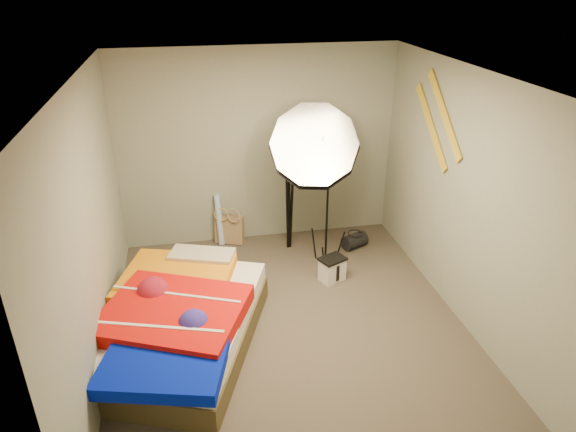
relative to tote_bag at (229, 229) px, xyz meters
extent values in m
plane|color=#50473D|center=(0.43, -1.90, -0.19)|extent=(4.00, 4.00, 0.00)
plane|color=silver|center=(0.43, -1.90, 2.31)|extent=(4.00, 4.00, 0.00)
plane|color=gray|center=(0.43, 0.10, 1.06)|extent=(3.50, 0.00, 3.50)
plane|color=gray|center=(0.43, -3.90, 1.06)|extent=(3.50, 0.00, 3.50)
plane|color=gray|center=(-1.32, -1.90, 1.06)|extent=(0.00, 4.00, 4.00)
plane|color=gray|center=(2.18, -1.90, 1.06)|extent=(0.00, 4.00, 4.00)
cube|color=tan|center=(0.00, 0.00, 0.00)|extent=(0.41, 0.29, 0.38)
cylinder|color=#5C8AD3|center=(-0.13, 0.00, 0.15)|extent=(0.11, 0.20, 0.67)
cube|color=silver|center=(1.08, -1.16, -0.05)|extent=(0.33, 0.29, 0.27)
cylinder|color=black|center=(1.58, -0.47, -0.09)|extent=(0.37, 0.30, 0.19)
cube|color=gold|center=(2.16, -1.30, 1.76)|extent=(0.02, 0.91, 0.78)
cube|color=gold|center=(2.16, -1.05, 1.56)|extent=(0.02, 0.91, 0.78)
cube|color=#4E4126|center=(-0.69, -1.99, -0.06)|extent=(1.96, 2.29, 0.25)
cube|color=silver|center=(-0.69, -1.99, 0.15)|extent=(1.91, 2.24, 0.17)
cube|color=orange|center=(-0.67, -1.53, 0.28)|extent=(1.29, 1.20, 0.14)
cube|color=red|center=(-0.70, -2.15, 0.30)|extent=(1.53, 1.43, 0.15)
cube|color=#0419CA|center=(-0.77, -2.74, 0.27)|extent=(1.13, 1.00, 0.12)
cube|color=#CC8E9C|center=(-0.39, -1.23, 0.32)|extent=(0.74, 0.51, 0.14)
cylinder|color=black|center=(1.12, -0.72, 0.62)|extent=(0.03, 0.03, 1.61)
cube|color=black|center=(1.12, -0.72, 1.38)|extent=(0.08, 0.08, 0.10)
cone|color=silver|center=(0.92, -0.79, 1.33)|extent=(1.33, 1.05, 1.18)
cylinder|color=black|center=(0.74, -0.29, 0.42)|extent=(0.05, 0.05, 1.21)
cube|color=black|center=(0.74, -0.29, 1.09)|extent=(0.09, 0.09, 0.13)
camera|label=1|loc=(-0.43, -6.05, 3.12)|focal=32.00mm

